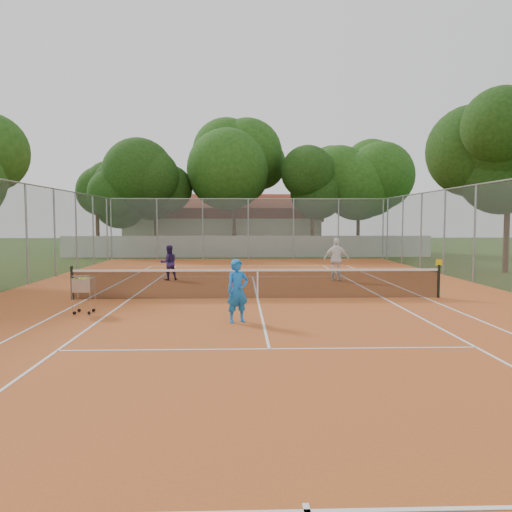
{
  "coord_description": "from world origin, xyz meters",
  "views": [
    {
      "loc": [
        -0.58,
        -16.0,
        2.52
      ],
      "look_at": [
        0.0,
        1.5,
        1.3
      ],
      "focal_mm": 35.0,
      "sensor_mm": 36.0,
      "label": 1
    }
  ],
  "objects_px": {
    "player_near": "(238,291)",
    "tennis_net": "(258,284)",
    "clubhouse": "(224,225)",
    "player_far_right": "(337,259)",
    "ball_hopper": "(84,294)",
    "player_far_left": "(169,263)"
  },
  "relations": [
    {
      "from": "clubhouse",
      "to": "ball_hopper",
      "type": "distance_m",
      "value": 31.65
    },
    {
      "from": "clubhouse",
      "to": "player_near",
      "type": "bearing_deg",
      "value": -87.61
    },
    {
      "from": "player_near",
      "to": "player_far_left",
      "type": "xyz_separation_m",
      "value": [
        -2.96,
        8.98,
        -0.04
      ]
    },
    {
      "from": "clubhouse",
      "to": "ball_hopper",
      "type": "height_order",
      "value": "clubhouse"
    },
    {
      "from": "player_far_right",
      "to": "ball_hopper",
      "type": "bearing_deg",
      "value": 56.73
    },
    {
      "from": "ball_hopper",
      "to": "player_far_right",
      "type": "bearing_deg",
      "value": 33.8
    },
    {
      "from": "tennis_net",
      "to": "ball_hopper",
      "type": "relative_size",
      "value": 11.14
    },
    {
      "from": "player_near",
      "to": "player_far_left",
      "type": "bearing_deg",
      "value": 84.33
    },
    {
      "from": "clubhouse",
      "to": "player_far_right",
      "type": "relative_size",
      "value": 9.05
    },
    {
      "from": "tennis_net",
      "to": "player_far_right",
      "type": "height_order",
      "value": "player_far_right"
    },
    {
      "from": "clubhouse",
      "to": "tennis_net",
      "type": "bearing_deg",
      "value": -86.05
    },
    {
      "from": "tennis_net",
      "to": "clubhouse",
      "type": "xyz_separation_m",
      "value": [
        -2.0,
        29.0,
        1.69
      ]
    },
    {
      "from": "player_far_left",
      "to": "player_far_right",
      "type": "relative_size",
      "value": 0.82
    },
    {
      "from": "player_near",
      "to": "ball_hopper",
      "type": "xyz_separation_m",
      "value": [
        -4.17,
        1.29,
        -0.25
      ]
    },
    {
      "from": "player_far_right",
      "to": "ball_hopper",
      "type": "height_order",
      "value": "player_far_right"
    },
    {
      "from": "player_far_right",
      "to": "ball_hopper",
      "type": "distance_m",
      "value": 10.99
    },
    {
      "from": "player_far_right",
      "to": "player_far_left",
      "type": "bearing_deg",
      "value": 11.81
    },
    {
      "from": "player_near",
      "to": "tennis_net",
      "type": "bearing_deg",
      "value": 56.63
    },
    {
      "from": "player_far_left",
      "to": "player_far_right",
      "type": "distance_m",
      "value": 7.1
    },
    {
      "from": "tennis_net",
      "to": "ball_hopper",
      "type": "height_order",
      "value": "ball_hopper"
    },
    {
      "from": "tennis_net",
      "to": "player_far_right",
      "type": "distance_m",
      "value": 5.89
    },
    {
      "from": "tennis_net",
      "to": "player_near",
      "type": "relative_size",
      "value": 7.57
    }
  ]
}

